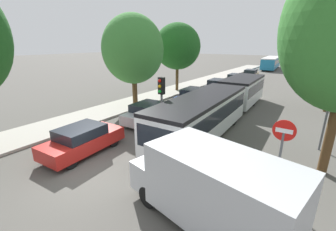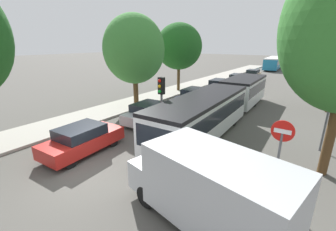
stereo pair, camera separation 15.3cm
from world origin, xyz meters
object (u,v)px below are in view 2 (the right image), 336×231
city_bus_rear (274,62)px  no_entry_sign (280,148)px  queued_car_blue (194,96)px  white_van (210,188)px  tree_left_far (179,48)px  queued_car_green (237,79)px  direction_sign_post (331,101)px  articulated_bus (223,101)px  queued_car_tan (253,74)px  queued_car_graphite (219,86)px  queued_car_red (83,139)px  tree_left_mid (134,49)px  traffic_light (161,94)px  queued_car_silver (148,113)px

city_bus_rear → no_entry_sign: 43.55m
queued_car_blue → no_entry_sign: size_ratio=1.46×
white_van → tree_left_far: tree_left_far is taller
queued_car_green → direction_sign_post: 18.63m
articulated_bus → queued_car_tan: size_ratio=3.94×
queued_car_graphite → tree_left_far: bearing=113.2°
tree_left_far → white_van: bearing=-55.0°
queued_car_red → no_entry_sign: 8.50m
queued_car_blue → tree_left_mid: bearing=131.1°
traffic_light → queued_car_tan: bearing=-173.1°
city_bus_rear → queued_car_green: bearing=175.9°
articulated_bus → tree_left_mid: 7.94m
queued_car_graphite → tree_left_far: 5.86m
queued_car_red → tree_left_far: 16.02m
articulated_bus → direction_sign_post: (5.80, -1.65, 1.23)m
queued_car_silver → no_entry_sign: 9.25m
queued_car_tan → white_van: bearing=-170.0°
city_bus_rear → direction_sign_post: (9.50, -37.58, 1.20)m
city_bus_rear → queued_car_blue: city_bus_rear is taller
white_van → tree_left_mid: tree_left_mid is taller
queued_car_blue → queued_car_green: size_ratio=1.04×
articulated_bus → queued_car_green: (-3.77, 14.22, -0.66)m
direction_sign_post → tree_left_mid: (-12.97, 0.74, 2.05)m
tree_left_mid → queued_car_graphite: bearing=70.1°
city_bus_rear → tree_left_mid: size_ratio=1.52×
articulated_bus → queued_car_blue: size_ratio=3.81×
queued_car_blue → tree_left_mid: (-3.58, -3.47, 3.91)m
city_bus_rear → tree_left_far: 29.89m
traffic_light → queued_car_graphite: bearing=-168.1°
no_entry_sign → queued_car_tan: bearing=-163.4°
direction_sign_post → queued_car_blue: bearing=-15.3°
queued_car_green → queued_car_blue: bearing=177.9°
queued_car_blue → tree_left_mid: 6.34m
articulated_bus → queued_car_tan: 20.65m
no_entry_sign → tree_left_far: tree_left_far is taller
queued_car_red → direction_sign_post: 11.82m
city_bus_rear → tree_left_far: (-4.01, -29.44, 3.25)m
city_bus_rear → queued_car_blue: bearing=176.3°
traffic_light → direction_sign_post: bearing=115.9°
queued_car_red → queued_car_green: size_ratio=1.01×
traffic_light → no_entry_sign: 6.56m
white_van → no_entry_sign: no_entry_sign is taller
queued_car_graphite → direction_sign_post: bearing=-139.4°
articulated_bus → city_bus_rear: bearing=-175.9°
white_van → tree_left_far: bearing=-43.3°
queued_car_blue → direction_sign_post: bearing=-117.1°
articulated_bus → no_entry_sign: bearing=32.2°
queued_car_blue → queued_car_green: (-0.19, 11.66, -0.03)m
city_bus_rear → white_van: size_ratio=2.10×
queued_car_tan → tree_left_mid: 21.92m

